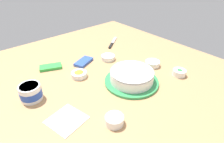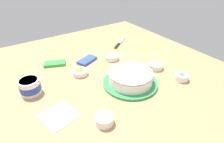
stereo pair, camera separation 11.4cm
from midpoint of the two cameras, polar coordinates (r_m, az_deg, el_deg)
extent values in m
plane|color=tan|center=(1.19, 0.00, -0.45)|extent=(1.54, 1.54, 0.00)
cylinder|color=#339351|center=(1.10, 8.51, -3.48)|extent=(0.31, 0.31, 0.01)
cylinder|color=pink|center=(1.08, 8.63, -2.19)|extent=(0.23, 0.23, 0.05)
cylinder|color=white|center=(1.08, 8.65, -1.97)|extent=(0.25, 0.25, 0.06)
ellipsoid|color=white|center=(1.06, 8.81, -0.39)|extent=(0.25, 0.25, 0.03)
cylinder|color=white|center=(1.07, -20.88, -4.38)|extent=(0.11, 0.11, 0.08)
cylinder|color=#2347B2|center=(1.07, -20.84, -4.56)|extent=(0.11, 0.11, 0.04)
cylinder|color=white|center=(1.05, -21.26, -2.78)|extent=(0.09, 0.09, 0.01)
cube|color=silver|center=(1.64, 4.93, 9.36)|extent=(0.13, 0.10, 0.00)
cube|color=black|center=(1.54, 3.73, 7.78)|extent=(0.09, 0.07, 0.01)
cylinder|color=white|center=(1.17, -7.00, -0.35)|extent=(0.09, 0.09, 0.03)
cylinder|color=yellow|center=(1.17, -7.01, -0.20)|extent=(0.08, 0.08, 0.01)
ellipsoid|color=yellow|center=(1.17, -7.03, 0.09)|extent=(0.07, 0.07, 0.02)
cylinder|color=white|center=(1.34, 2.35, 4.24)|extent=(0.10, 0.10, 0.03)
cylinder|color=#B251C6|center=(1.34, 2.34, 4.15)|extent=(0.08, 0.08, 0.01)
ellipsoid|color=#B251C6|center=(1.33, 2.35, 4.42)|extent=(0.07, 0.07, 0.02)
cylinder|color=white|center=(1.21, 22.88, -1.65)|extent=(0.08, 0.08, 0.04)
cylinder|color=green|center=(1.21, 22.93, -1.49)|extent=(0.07, 0.07, 0.01)
ellipsoid|color=green|center=(1.20, 22.99, -1.21)|extent=(0.06, 0.06, 0.02)
cylinder|color=white|center=(0.85, 1.57, -14.62)|extent=(0.08, 0.08, 0.04)
cylinder|color=pink|center=(0.85, 1.57, -14.66)|extent=(0.07, 0.07, 0.01)
ellipsoid|color=pink|center=(0.85, 1.58, -14.34)|extent=(0.06, 0.06, 0.02)
cylinder|color=white|center=(1.27, 15.51, 1.55)|extent=(0.10, 0.10, 0.03)
cylinder|color=blue|center=(1.27, 15.52, 1.56)|extent=(0.08, 0.08, 0.01)
ellipsoid|color=blue|center=(1.27, 15.56, 1.83)|extent=(0.07, 0.07, 0.02)
cube|color=#2D51B2|center=(1.31, -5.14, 3.35)|extent=(0.15, 0.12, 0.02)
cube|color=green|center=(1.31, -14.67, 2.31)|extent=(0.16, 0.12, 0.02)
cube|color=white|center=(0.91, -12.32, -12.97)|extent=(0.18, 0.18, 0.01)
camera|label=1|loc=(0.06, -87.14, 1.81)|focal=30.13mm
camera|label=2|loc=(0.06, 92.86, -1.81)|focal=30.13mm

